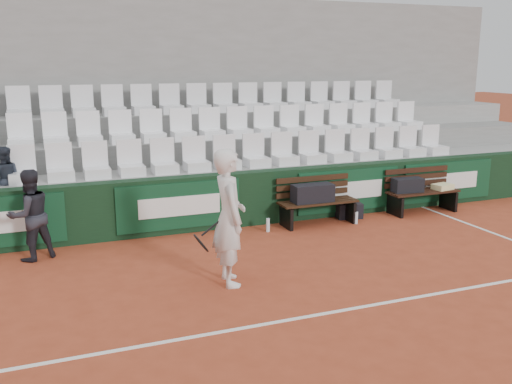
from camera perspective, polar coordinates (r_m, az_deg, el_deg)
name	(u,v)px	position (r m, az deg, el deg)	size (l,w,h in m)	color
ground	(277,322)	(6.86, 2.08, -12.90)	(80.00, 80.00, 0.00)	#A74125
court_baseline	(277,322)	(6.85, 2.08, -12.87)	(18.00, 0.06, 0.01)	white
back_barrier	(192,203)	(10.28, -6.42, -1.14)	(18.00, 0.34, 1.00)	black
grandstand_tier_front	(180,196)	(10.86, -7.64, -0.42)	(18.00, 0.95, 1.00)	#9A9A97
grandstand_tier_mid	(168,175)	(11.72, -8.79, 1.66)	(18.00, 0.95, 1.45)	gray
grandstand_tier_back	(158,157)	(12.59, -9.79, 3.44)	(18.00, 0.95, 1.90)	#969693
grandstand_rear_wall	(150,98)	(13.06, -10.57, 9.27)	(18.00, 0.30, 4.40)	gray
seat_row_front	(181,155)	(10.53, -7.54, 3.70)	(11.90, 0.44, 0.63)	white
seat_row_mid	(168,125)	(11.39, -8.78, 6.63)	(11.90, 0.44, 0.63)	white
seat_row_back	(157,99)	(12.28, -9.85, 9.15)	(11.90, 0.44, 0.63)	silver
bench_left	(318,213)	(10.73, 6.21, -2.06)	(1.50, 0.56, 0.45)	black
bench_right	(422,202)	(11.98, 16.30, -0.92)	(1.50, 0.56, 0.45)	black
sports_bag_left	(313,193)	(10.56, 5.68, -0.11)	(0.77, 0.33, 0.33)	black
sports_bag_right	(408,185)	(11.70, 14.92, 0.67)	(0.60, 0.28, 0.28)	black
towel	(443,187)	(12.16, 18.16, 0.51)	(0.39, 0.28, 0.11)	beige
sports_bag_ground	(349,210)	(11.26, 9.28, -1.84)	(0.49, 0.30, 0.30)	black
water_bottle_near	(268,225)	(10.23, 1.20, -3.32)	(0.07, 0.07, 0.24)	silver
water_bottle_far	(356,218)	(10.88, 9.99, -2.56)	(0.06, 0.06, 0.23)	silver
tennis_player	(229,217)	(7.69, -2.72, -2.56)	(0.75, 0.72, 1.87)	silver
ball_kid	(30,215)	(9.32, -21.66, -2.16)	(0.69, 0.53, 1.41)	#212129
spectator_c	(2,152)	(10.27, -24.05, 3.70)	(0.52, 0.41, 1.07)	#212631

